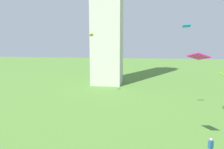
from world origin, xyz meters
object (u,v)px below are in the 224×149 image
person_2 (211,146)px  kite_flying_5 (198,56)px  kite_flying_4 (223,75)px  kite_flying_1 (91,35)px  kite_flying_6 (187,26)px

person_2 → kite_flying_5: 7.55m
kite_flying_4 → kite_flying_5: size_ratio=0.89×
person_2 → kite_flying_5: size_ratio=0.85×
kite_flying_4 → kite_flying_5: (-5.36, -10.19, 2.96)m
kite_flying_4 → person_2: bearing=-1.2°
person_2 → kite_flying_1: (-14.50, 18.06, 9.63)m
person_2 → kite_flying_4: size_ratio=0.95×
kite_flying_1 → kite_flying_6: (13.92, -7.04, 0.87)m
person_2 → kite_flying_1: kite_flying_1 is taller
kite_flying_6 → kite_flying_1: bearing=-30.2°
kite_flying_1 → kite_flying_5: size_ratio=0.42×
kite_flying_1 → kite_flying_6: kite_flying_6 is taller
kite_flying_1 → kite_flying_5: kite_flying_1 is taller
kite_flying_1 → kite_flying_5: bearing=45.6°
kite_flying_6 → kite_flying_4: bearing=177.3°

